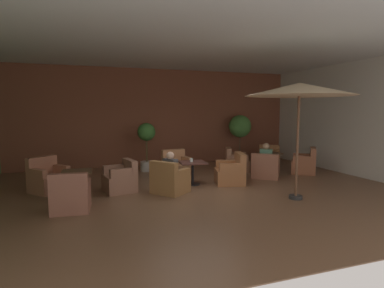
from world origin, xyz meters
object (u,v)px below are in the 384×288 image
at_px(armchair_front_right_north, 266,169).
at_px(armchair_mid_center_south, 121,180).
at_px(armchair_front_left_south, 231,173).
at_px(cafe_table_mid_center, 77,176).
at_px(cafe_table_front_left, 193,167).
at_px(patron_blue_shirt, 266,155).
at_px(armchair_front_right_west, 236,162).
at_px(armchair_front_left_north, 176,167).
at_px(cafe_table_front_right, 269,157).
at_px(armchair_mid_center_east, 71,196).
at_px(patio_umbrella_tall_red, 299,90).
at_px(armchair_front_right_east, 305,164).
at_px(patron_by_window, 170,165).
at_px(potted_tree_mid_left, 240,129).
at_px(armchair_front_right_south, 269,158).
at_px(potted_tree_left_corner, 147,140).
at_px(iced_drink_cup, 192,160).
at_px(armchair_front_left_east, 170,181).
at_px(armchair_mid_center_north, 48,179).

distance_m(armchair_front_right_north, armchair_mid_center_south, 4.47).
distance_m(armchair_front_left_south, cafe_table_mid_center, 4.16).
bearing_deg(cafe_table_front_left, cafe_table_mid_center, -173.75).
bearing_deg(patron_blue_shirt, armchair_mid_center_south, -176.98).
height_order(cafe_table_front_left, armchair_front_right_west, armchair_front_right_west).
distance_m(armchair_front_right_north, patron_blue_shirt, 0.42).
height_order(armchair_front_left_north, cafe_table_front_right, armchair_front_left_north).
height_order(cafe_table_mid_center, armchair_mid_center_east, armchair_mid_center_east).
relative_size(armchair_mid_center_east, armchair_mid_center_south, 0.97).
bearing_deg(cafe_table_front_right, armchair_mid_center_south, -167.93).
distance_m(armchair_front_right_north, patio_umbrella_tall_red, 3.27).
distance_m(armchair_front_right_east, patron_by_window, 5.01).
bearing_deg(armchair_front_right_east, armchair_front_right_west, 149.99).
relative_size(cafe_table_front_right, patio_umbrella_tall_red, 0.24).
bearing_deg(armchair_mid_center_south, armchair_front_right_north, 2.63).
bearing_deg(potted_tree_mid_left, patio_umbrella_tall_red, -103.08).
relative_size(armchair_front_right_east, armchair_front_right_south, 1.04).
bearing_deg(patio_umbrella_tall_red, cafe_table_mid_center, 159.51).
xyz_separation_m(armchair_front_right_west, potted_tree_mid_left, (0.97, 1.58, 1.07)).
distance_m(potted_tree_left_corner, patron_blue_shirt, 4.05).
bearing_deg(armchair_mid_center_south, patron_by_window, -24.70).
bearing_deg(armchair_mid_center_east, patron_by_window, 17.85).
distance_m(armchair_front_right_west, patron_by_window, 3.61).
bearing_deg(armchair_front_left_south, cafe_table_mid_center, -179.26).
xyz_separation_m(armchair_mid_center_south, potted_tree_left_corner, (1.17, 2.53, 0.78)).
xyz_separation_m(armchair_front_right_east, armchair_mid_center_east, (-7.26, -1.70, -0.00)).
bearing_deg(armchair_front_right_east, armchair_front_left_north, 169.08).
bearing_deg(cafe_table_mid_center, patron_by_window, -8.27).
relative_size(cafe_table_front_left, armchair_front_right_north, 0.73).
height_order(cafe_table_front_right, iced_drink_cup, iced_drink_cup).
relative_size(cafe_table_front_right, armchair_front_right_south, 0.65).
height_order(potted_tree_mid_left, iced_drink_cup, potted_tree_mid_left).
relative_size(armchair_front_left_north, armchair_front_right_south, 0.85).
bearing_deg(armchair_front_left_south, patron_blue_shirt, 16.06).
bearing_deg(armchair_front_left_south, cafe_table_front_right, 31.39).
bearing_deg(cafe_table_front_right, armchair_front_left_east, -157.35).
height_order(armchair_front_left_east, armchair_front_right_north, armchair_front_left_east).
height_order(armchair_front_left_north, patron_by_window, patron_by_window).
bearing_deg(armchair_front_left_north, patron_by_window, -110.88).
relative_size(armchair_front_left_south, armchair_front_right_east, 0.90).
xyz_separation_m(armchair_front_right_east, patron_by_window, (-4.90, -0.94, 0.40)).
bearing_deg(patron_by_window, patron_blue_shirt, 13.34).
height_order(armchair_front_right_south, patron_blue_shirt, patron_blue_shirt).
bearing_deg(armchair_front_right_east, patron_by_window, -169.13).
bearing_deg(armchair_front_right_west, armchair_mid_center_south, -159.42).
relative_size(armchair_mid_center_north, potted_tree_left_corner, 0.65).
distance_m(cafe_table_front_right, armchair_front_right_west, 1.17).
xyz_separation_m(armchair_front_left_north, armchair_front_left_south, (1.23, -1.38, 0.01)).
bearing_deg(armchair_front_left_north, armchair_front_left_south, -48.14).
bearing_deg(cafe_table_mid_center, patio_umbrella_tall_red, -20.49).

